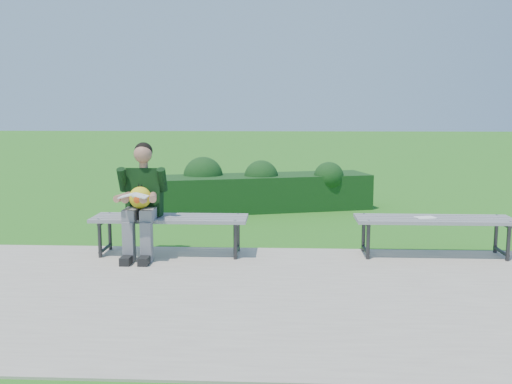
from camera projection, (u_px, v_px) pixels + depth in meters
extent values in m
plane|color=#26671B|center=(271.00, 250.00, 7.01)|extent=(80.00, 80.00, 0.00)
cube|color=#A99C8E|center=(266.00, 294.00, 5.28)|extent=(30.00, 3.50, 0.02)
cube|color=#163B10|center=(265.00, 192.00, 9.79)|extent=(3.71, 1.85, 0.60)
sphere|color=#163B10|center=(203.00, 177.00, 9.77)|extent=(0.84, 0.84, 0.68)
sphere|color=#163B10|center=(261.00, 177.00, 9.68)|extent=(0.72, 0.72, 0.58)
sphere|color=#163B10|center=(329.00, 177.00, 9.74)|extent=(0.63, 0.63, 0.51)
cube|color=slate|center=(166.00, 222.00, 6.44)|extent=(1.80, 0.08, 0.04)
cube|color=slate|center=(168.00, 220.00, 6.55)|extent=(1.80, 0.08, 0.04)
cube|color=slate|center=(170.00, 218.00, 6.65)|extent=(1.80, 0.08, 0.04)
cube|color=slate|center=(172.00, 217.00, 6.75)|extent=(1.80, 0.08, 0.04)
cube|color=slate|center=(174.00, 215.00, 6.85)|extent=(1.80, 0.09, 0.04)
cylinder|color=#2D2D30|center=(100.00, 240.00, 6.53)|extent=(0.04, 0.04, 0.41)
cylinder|color=#2D2D30|center=(110.00, 233.00, 6.91)|extent=(0.04, 0.04, 0.41)
cylinder|color=#2D2D30|center=(104.00, 221.00, 6.69)|extent=(0.04, 0.42, 0.04)
cylinder|color=#2D2D30|center=(105.00, 248.00, 6.74)|extent=(0.04, 0.42, 0.04)
cylinder|color=gray|center=(99.00, 219.00, 6.48)|extent=(0.02, 0.02, 0.01)
cylinder|color=gray|center=(110.00, 213.00, 6.89)|extent=(0.02, 0.02, 0.01)
cylinder|color=#2D2D30|center=(235.00, 242.00, 6.45)|extent=(0.04, 0.04, 0.41)
cylinder|color=#2D2D30|center=(238.00, 234.00, 6.83)|extent=(0.04, 0.04, 0.41)
cylinder|color=#2D2D30|center=(237.00, 222.00, 6.62)|extent=(0.04, 0.42, 0.04)
cylinder|color=#2D2D30|center=(237.00, 250.00, 6.66)|extent=(0.04, 0.42, 0.04)
cylinder|color=gray|center=(235.00, 220.00, 6.40)|extent=(0.02, 0.02, 0.01)
cylinder|color=gray|center=(238.00, 214.00, 6.81)|extent=(0.02, 0.02, 0.01)
cube|color=slate|center=(439.00, 223.00, 6.37)|extent=(1.80, 0.09, 0.04)
cube|color=slate|center=(437.00, 221.00, 6.47)|extent=(1.80, 0.08, 0.04)
cube|color=slate|center=(434.00, 219.00, 6.57)|extent=(1.80, 0.08, 0.04)
cube|color=slate|center=(432.00, 218.00, 6.68)|extent=(1.80, 0.09, 0.04)
cube|color=slate|center=(430.00, 216.00, 6.78)|extent=(1.80, 0.09, 0.04)
cylinder|color=#2D2D30|center=(368.00, 242.00, 6.46)|extent=(0.04, 0.04, 0.41)
cylinder|color=#2D2D30|center=(363.00, 234.00, 6.83)|extent=(0.04, 0.04, 0.41)
cylinder|color=#2D2D30|center=(366.00, 222.00, 6.62)|extent=(0.04, 0.42, 0.04)
cylinder|color=#2D2D30|center=(365.00, 250.00, 6.66)|extent=(0.04, 0.42, 0.04)
cylinder|color=gray|center=(369.00, 220.00, 6.40)|extent=(0.02, 0.02, 0.01)
cylinder|color=gray|center=(364.00, 214.00, 6.81)|extent=(0.02, 0.02, 0.01)
cylinder|color=#2D2D30|center=(508.00, 243.00, 6.38)|extent=(0.04, 0.04, 0.41)
cylinder|color=#2D2D30|center=(496.00, 236.00, 6.76)|extent=(0.04, 0.04, 0.41)
cylinder|color=#2D2D30|center=(503.00, 224.00, 6.54)|extent=(0.04, 0.42, 0.04)
cylinder|color=#2D2D30|center=(501.00, 252.00, 6.59)|extent=(0.04, 0.42, 0.04)
cylinder|color=gray|center=(510.00, 222.00, 6.33)|extent=(0.02, 0.02, 0.01)
cylinder|color=gray|center=(497.00, 215.00, 6.74)|extent=(0.02, 0.02, 0.01)
cube|color=gray|center=(132.00, 213.00, 6.50)|extent=(0.14, 0.42, 0.13)
cube|color=gray|center=(150.00, 213.00, 6.49)|extent=(0.14, 0.42, 0.13)
cube|color=gray|center=(129.00, 242.00, 6.36)|extent=(0.12, 0.13, 0.45)
cube|color=gray|center=(147.00, 242.00, 6.35)|extent=(0.12, 0.13, 0.45)
cube|color=black|center=(127.00, 260.00, 6.29)|extent=(0.11, 0.26, 0.09)
cube|color=black|center=(145.00, 260.00, 6.28)|extent=(0.11, 0.26, 0.09)
cube|color=black|center=(145.00, 192.00, 6.66)|extent=(0.40, 0.30, 0.59)
cylinder|color=#A66C57|center=(144.00, 165.00, 6.59)|extent=(0.10, 0.10, 0.08)
sphere|color=#A66C57|center=(143.00, 154.00, 6.56)|extent=(0.21, 0.21, 0.21)
sphere|color=black|center=(143.00, 151.00, 6.58)|extent=(0.21, 0.21, 0.21)
cylinder|color=black|center=(123.00, 180.00, 6.55)|extent=(0.10, 0.21, 0.30)
cylinder|color=black|center=(162.00, 180.00, 6.53)|extent=(0.10, 0.21, 0.30)
cylinder|color=#A66C57|center=(123.00, 197.00, 6.35)|extent=(0.14, 0.31, 0.08)
cylinder|color=#A66C57|center=(153.00, 197.00, 6.34)|extent=(0.14, 0.31, 0.08)
sphere|color=#A66C57|center=(125.00, 199.00, 6.19)|extent=(0.09, 0.09, 0.09)
sphere|color=#A66C57|center=(143.00, 199.00, 6.18)|extent=(0.09, 0.09, 0.09)
sphere|color=#EDEB09|center=(140.00, 198.00, 6.45)|extent=(0.25, 0.25, 0.25)
cone|color=#F7521B|center=(138.00, 200.00, 6.33)|extent=(0.07, 0.07, 0.07)
cone|color=black|center=(139.00, 186.00, 6.44)|extent=(0.03, 0.05, 0.08)
cone|color=black|center=(142.00, 186.00, 6.45)|extent=(0.03, 0.04, 0.07)
sphere|color=white|center=(134.00, 196.00, 6.35)|extent=(0.05, 0.05, 0.05)
sphere|color=white|center=(142.00, 196.00, 6.34)|extent=(0.05, 0.05, 0.05)
cube|color=white|center=(127.00, 196.00, 6.16)|extent=(0.15, 0.20, 0.05)
cube|color=white|center=(140.00, 196.00, 6.16)|extent=(0.15, 0.20, 0.05)
cube|color=white|center=(426.00, 217.00, 6.58)|extent=(0.25, 0.21, 0.01)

